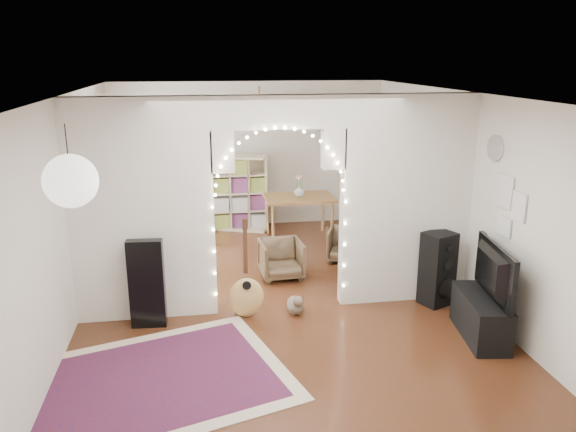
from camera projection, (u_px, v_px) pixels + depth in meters
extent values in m
plane|color=black|center=(279.00, 306.00, 7.31)|extent=(7.50, 7.50, 0.00)
cube|color=white|center=(278.00, 95.00, 6.57)|extent=(5.00, 7.50, 0.02)
cube|color=silver|center=(250.00, 155.00, 10.50)|extent=(5.00, 0.02, 2.70)
cube|color=silver|center=(370.00, 363.00, 3.38)|extent=(5.00, 0.02, 2.70)
cube|color=silver|center=(68.00, 215.00, 6.55)|extent=(0.02, 7.50, 2.70)
cube|color=silver|center=(468.00, 198.00, 7.33)|extent=(0.02, 7.50, 2.70)
cube|color=silver|center=(142.00, 212.00, 6.69)|extent=(1.70, 0.20, 2.70)
cube|color=silver|center=(406.00, 200.00, 7.20)|extent=(1.70, 0.20, 2.70)
cube|color=silver|center=(278.00, 112.00, 6.63)|extent=(1.60, 0.20, 0.40)
cube|color=white|center=(95.00, 172.00, 8.23)|extent=(0.04, 1.20, 1.40)
cylinder|color=white|center=(496.00, 148.00, 6.55)|extent=(0.03, 0.31, 0.31)
sphere|color=white|center=(71.00, 181.00, 4.12)|extent=(0.40, 0.40, 0.40)
cube|color=maroon|center=(150.00, 382.00, 5.59)|extent=(3.12, 2.67, 0.02)
cube|color=black|center=(147.00, 284.00, 6.63)|extent=(0.42, 0.17, 1.09)
ellipsoid|color=tan|center=(246.00, 283.00, 6.88)|extent=(0.44, 0.19, 0.52)
cube|color=#301D0D|center=(245.00, 250.00, 6.76)|extent=(0.05, 0.04, 0.59)
cube|color=#301D0D|center=(245.00, 224.00, 6.68)|extent=(0.07, 0.04, 0.13)
ellipsoid|color=brown|center=(295.00, 305.00, 7.07)|extent=(0.23, 0.33, 0.22)
sphere|color=brown|center=(298.00, 301.00, 6.92)|extent=(0.14, 0.14, 0.13)
cone|color=brown|center=(295.00, 297.00, 6.90)|extent=(0.04, 0.04, 0.05)
cone|color=brown|center=(300.00, 296.00, 6.91)|extent=(0.04, 0.04, 0.05)
cylinder|color=brown|center=(291.00, 305.00, 7.25)|extent=(0.06, 0.21, 0.07)
cube|color=black|center=(437.00, 269.00, 7.26)|extent=(0.48, 0.45, 0.97)
cylinder|color=black|center=(446.00, 288.00, 7.18)|extent=(0.27, 0.13, 0.28)
cylinder|color=black|center=(448.00, 265.00, 7.09)|extent=(0.15, 0.08, 0.15)
cylinder|color=black|center=(449.00, 249.00, 7.03)|extent=(0.09, 0.05, 0.09)
cube|color=black|center=(481.00, 317.00, 6.44)|extent=(0.54, 1.05, 0.50)
imported|color=black|center=(485.00, 271.00, 6.29)|extent=(0.30, 1.08, 0.62)
cube|color=tan|center=(230.00, 193.00, 10.38)|extent=(1.39, 0.80, 1.40)
cube|color=brown|center=(299.00, 198.00, 9.87)|extent=(1.22, 0.82, 0.05)
cylinder|color=brown|center=(273.00, 225.00, 9.58)|extent=(0.05, 0.05, 0.70)
cylinder|color=brown|center=(332.00, 222.00, 9.76)|extent=(0.05, 0.05, 0.70)
cylinder|color=brown|center=(268.00, 215.00, 10.19)|extent=(0.05, 0.05, 0.70)
cylinder|color=brown|center=(323.00, 212.00, 10.37)|extent=(0.05, 0.05, 0.70)
imported|color=silver|center=(299.00, 191.00, 9.84)|extent=(0.19, 0.19, 0.19)
imported|color=#4E3B27|center=(281.00, 259.00, 8.19)|extent=(0.64, 0.65, 0.56)
imported|color=#4E3B27|center=(346.00, 245.00, 8.86)|extent=(0.73, 0.74, 0.53)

